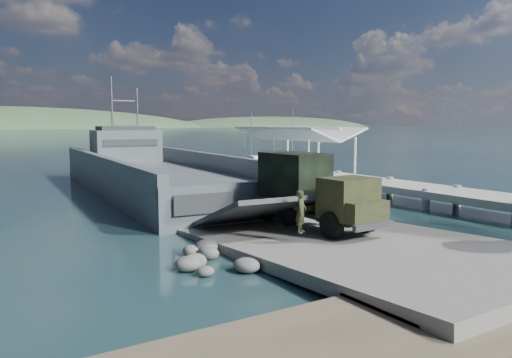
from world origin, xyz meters
name	(u,v)px	position (x,y,z in m)	size (l,w,h in m)	color
ground	(333,246)	(0.00, 0.00, 0.00)	(1400.00, 1400.00, 0.00)	#1C3643
boat_ramp	(348,245)	(0.00, -1.00, 0.25)	(10.00, 18.00, 0.50)	slate
shoreline_rocks	(208,263)	(-6.20, 0.50, 0.00)	(3.20, 5.60, 0.90)	#4D4D4B
distant_headlands	(12,128)	(50.00, 560.00, 0.00)	(1000.00, 240.00, 48.00)	#3C5837
pier	(305,167)	(13.00, 18.77, 1.60)	(6.40, 44.00, 6.10)	#A8A89E
landing_craft	(158,181)	(-0.12, 21.32, 0.89)	(11.75, 37.26, 10.91)	#495156
military_truck	(311,190)	(0.51, 2.30, 2.28)	(2.66, 7.76, 3.57)	black
soldier	(301,220)	(-2.02, -0.18, 1.42)	(0.67, 0.44, 1.84)	#1D311B
sailboat_near	(293,168)	(19.67, 29.44, 0.39)	(3.81, 6.23, 7.31)	white
sailboat_far	(252,162)	(20.51, 39.84, 0.39)	(1.90, 6.02, 7.28)	white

